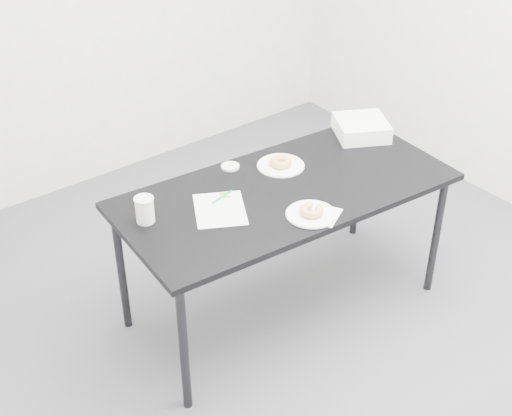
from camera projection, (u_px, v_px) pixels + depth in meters
floor at (278, 327)px, 3.79m from camera, size 4.00×4.00×0.00m
table at (286, 198)px, 3.54m from camera, size 1.73×0.92×0.76m
scorecard at (220, 209)px, 3.34m from camera, size 0.35×0.37×0.00m
logo_patch at (225, 195)px, 3.44m from camera, size 0.06×0.06×0.00m
pen at (222, 197)px, 3.42m from camera, size 0.14×0.04×0.01m
napkin at (321, 214)px, 3.31m from camera, size 0.22×0.22×0.00m
plate_near at (311, 214)px, 3.30m from camera, size 0.24×0.24×0.01m
donut_near at (311, 210)px, 3.29m from camera, size 0.14×0.14×0.04m
plate_far at (281, 166)px, 3.68m from camera, size 0.25×0.25×0.01m
donut_far at (281, 162)px, 3.67m from camera, size 0.14×0.14×0.04m
coffee_cup at (145, 210)px, 3.23m from camera, size 0.08×0.08×0.13m
cup_lid at (230, 167)px, 3.67m from camera, size 0.10×0.10×0.01m
bakery_box at (361, 128)px, 3.95m from camera, size 0.37×0.37×0.09m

